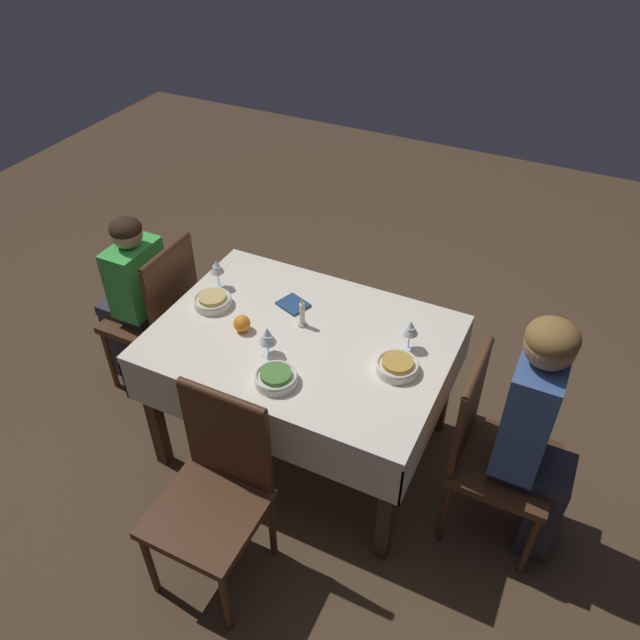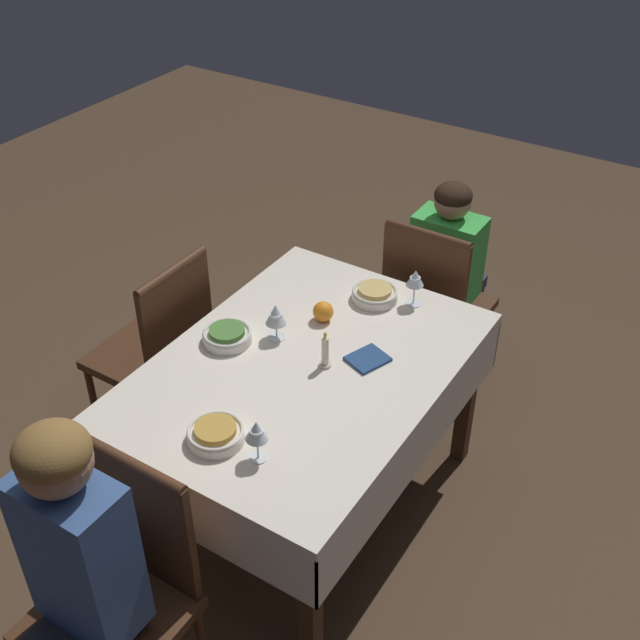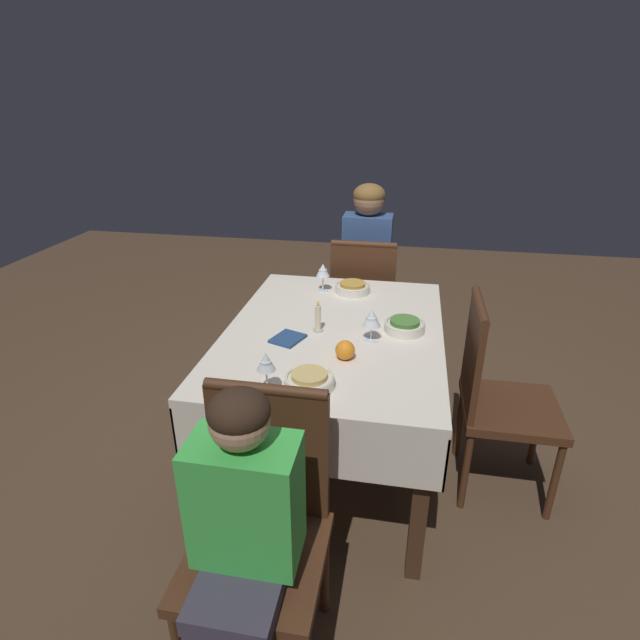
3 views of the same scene
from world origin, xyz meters
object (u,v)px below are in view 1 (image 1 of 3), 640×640
Objects in this scene: chair_west at (159,311)px; bowl_east at (397,366)px; person_adult_denim at (537,430)px; dining_table at (303,351)px; chair_east at (491,446)px; wine_glass_south at (267,336)px; napkin_red_folded at (293,304)px; chair_south at (215,487)px; orange_fruit at (242,324)px; person_child_green at (132,293)px; candle_centerpiece at (302,316)px; wine_glass_west at (217,268)px; bowl_south at (276,377)px; bowl_west at (212,301)px; wine_glass_east at (410,328)px.

bowl_east is at bearing 85.43° from chair_west.
person_adult_denim is 6.63× the size of bowl_east.
dining_table is 1.43× the size of chair_east.
wine_glass_south is (-1.15, -0.13, 0.16)m from person_adult_denim.
wine_glass_south is 0.37m from napkin_red_folded.
chair_east is 1.84m from chair_west.
chair_east is at bearing 36.13° from chair_south.
dining_table is at bearing 17.61° from orange_fruit.
person_child_green is 6.26× the size of napkin_red_folded.
person_child_green is 1.08m from candle_centerpiece.
person_child_green reaches higher than wine_glass_west.
chair_east is 0.52m from bowl_east.
chair_south is 5.57× the size of napkin_red_folded.
wine_glass_west is 1.04× the size of candle_centerpiece.
orange_fruit is 0.47× the size of napkin_red_folded.
bowl_south is 0.53m from napkin_red_folded.
napkin_red_folded is at bearing 25.49° from bowl_west.
bowl_west is at bearing -172.81° from wine_glass_east.
wine_glass_west is at bearing 139.60° from orange_fruit.
bowl_south is at bearing -38.63° from wine_glass_west.
dining_table is 1.43× the size of chair_west.
dining_table is 8.98× the size of candle_centerpiece.
person_adult_denim is 15.48× the size of orange_fruit.
orange_fruit is at bearing 75.38° from chair_west.
chair_south is 1.31m from person_adult_denim.
chair_east is 0.76× the size of person_adult_denim.
napkin_red_folded is at bearing 100.21° from wine_glass_south.
person_child_green is at bearing -90.00° from chair_west.
wine_glass_west reaches higher than napkin_red_folded.
chair_south reaches higher than bowl_east.
wine_glass_west reaches higher than wine_glass_south.
candle_centerpiece is at bearing 116.86° from dining_table.
wine_glass_east reaches higher than wine_glass_south.
bowl_west is (-0.47, 0.75, 0.27)m from chair_south.
dining_table is 0.75m from chair_south.
wine_glass_south is at bearing -79.79° from napkin_red_folded.
person_adult_denim reaches higher than candle_centerpiece.
person_child_green is at bearing 175.49° from dining_table.
chair_west is at bearing 170.49° from bowl_west.
bowl_east is 1.01× the size of bowl_south.
wine_glass_east is (-0.46, 0.18, 0.35)m from chair_east.
wine_glass_east reaches higher than bowl_east.
chair_south is (-0.02, -0.73, -0.14)m from dining_table.
chair_west is 5.13× the size of bowl_south.
bowl_east is at bearing 87.28° from chair_east.
wine_glass_west is at bearing 97.63° from person_child_green.
person_adult_denim is 8.06× the size of wine_glass_east.
bowl_east is at bearing -10.17° from wine_glass_west.
wine_glass_east reaches higher than bowl_west.
chair_east is at bearing -21.57° from wine_glass_east.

